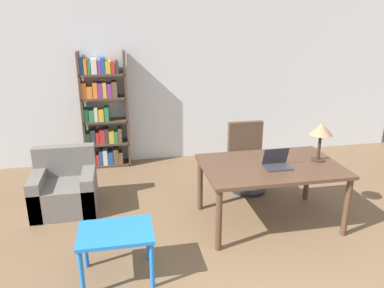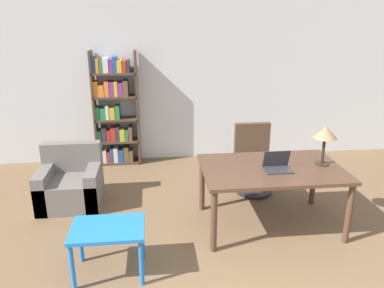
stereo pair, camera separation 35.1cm
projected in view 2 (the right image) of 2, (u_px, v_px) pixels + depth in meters
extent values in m
cube|color=silver|center=(198.00, 82.00, 6.41)|extent=(8.00, 0.06, 2.70)
cube|color=#4C3323|center=(272.00, 169.00, 4.35)|extent=(1.62, 1.05, 0.04)
cylinder|color=#4C3323|center=(214.00, 221.00, 3.95)|extent=(0.07, 0.07, 0.71)
cylinder|color=#4C3323|center=(349.00, 214.00, 4.11)|extent=(0.07, 0.07, 0.71)
cylinder|color=#4C3323|center=(202.00, 184.00, 4.83)|extent=(0.07, 0.07, 0.71)
cylinder|color=#4C3323|center=(314.00, 179.00, 4.98)|extent=(0.07, 0.07, 0.71)
cube|color=#2D2D33|center=(278.00, 170.00, 4.23)|extent=(0.30, 0.21, 0.02)
cube|color=#2D2D33|center=(276.00, 159.00, 4.27)|extent=(0.30, 0.07, 0.21)
cube|color=navy|center=(276.00, 158.00, 4.27)|extent=(0.27, 0.06, 0.18)
cylinder|color=#2D2319|center=(322.00, 164.00, 4.42)|extent=(0.16, 0.16, 0.01)
cylinder|color=#2D2319|center=(323.00, 151.00, 4.37)|extent=(0.04, 0.04, 0.31)
cone|color=#93704C|center=(325.00, 132.00, 4.30)|extent=(0.27, 0.27, 0.14)
cylinder|color=black|center=(254.00, 191.00, 5.42)|extent=(0.50, 0.50, 0.04)
cylinder|color=#262626|center=(254.00, 178.00, 5.35)|extent=(0.06, 0.06, 0.36)
cube|color=#4C3828|center=(255.00, 163.00, 5.28)|extent=(0.54, 0.54, 0.10)
cube|color=#4C3828|center=(252.00, 139.00, 5.40)|extent=(0.51, 0.08, 0.48)
cube|color=blue|center=(108.00, 229.00, 3.56)|extent=(0.70, 0.50, 0.04)
cylinder|color=blue|center=(72.00, 268.00, 3.41)|extent=(0.04, 0.04, 0.48)
cylinder|color=blue|center=(141.00, 263.00, 3.48)|extent=(0.04, 0.04, 0.48)
cylinder|color=blue|center=(80.00, 241.00, 3.82)|extent=(0.04, 0.04, 0.48)
cylinder|color=blue|center=(142.00, 237.00, 3.88)|extent=(0.04, 0.04, 0.48)
cube|color=#66605B|center=(71.00, 191.00, 5.01)|extent=(0.79, 0.71, 0.38)
cube|color=#66605B|center=(72.00, 156.00, 5.14)|extent=(0.79, 0.16, 0.40)
cube|color=#66605B|center=(46.00, 188.00, 4.96)|extent=(0.16, 0.71, 0.53)
cube|color=#66605B|center=(94.00, 185.00, 5.02)|extent=(0.16, 0.71, 0.53)
cube|color=#4C3828|center=(95.00, 110.00, 6.18)|extent=(0.04, 0.28, 1.91)
cube|color=#4C3828|center=(138.00, 108.00, 6.26)|extent=(0.04, 0.28, 1.91)
cube|color=#4C3828|center=(120.00, 161.00, 6.52)|extent=(0.70, 0.28, 0.04)
cube|color=silver|center=(101.00, 156.00, 6.45)|extent=(0.05, 0.24, 0.21)
cube|color=silver|center=(105.00, 155.00, 6.45)|extent=(0.07, 0.24, 0.22)
cube|color=#B72D28|center=(109.00, 156.00, 6.47)|extent=(0.05, 0.24, 0.19)
cube|color=#234C99|center=(112.00, 154.00, 6.46)|extent=(0.05, 0.24, 0.25)
cube|color=silver|center=(116.00, 154.00, 6.47)|extent=(0.07, 0.24, 0.25)
cube|color=#234C99|center=(121.00, 155.00, 6.48)|extent=(0.09, 0.24, 0.22)
cube|color=brown|center=(127.00, 153.00, 6.49)|extent=(0.09, 0.24, 0.26)
cube|color=brown|center=(131.00, 155.00, 6.50)|extent=(0.07, 0.24, 0.20)
cube|color=#4C3828|center=(118.00, 141.00, 6.40)|extent=(0.70, 0.28, 0.04)
cube|color=#2D7F47|center=(100.00, 135.00, 6.33)|extent=(0.06, 0.24, 0.18)
cube|color=#333338|center=(105.00, 134.00, 6.33)|extent=(0.08, 0.24, 0.23)
cube|color=#B72D28|center=(109.00, 135.00, 6.35)|extent=(0.05, 0.24, 0.19)
cube|color=#B72D28|center=(113.00, 133.00, 6.35)|extent=(0.08, 0.24, 0.23)
cube|color=#333338|center=(118.00, 133.00, 6.35)|extent=(0.06, 0.24, 0.24)
cube|color=gold|center=(122.00, 134.00, 6.37)|extent=(0.08, 0.24, 0.20)
cube|color=#2D7F47|center=(127.00, 134.00, 6.38)|extent=(0.06, 0.24, 0.19)
cube|color=brown|center=(131.00, 133.00, 6.38)|extent=(0.06, 0.24, 0.24)
cube|color=#4C3828|center=(117.00, 119.00, 6.28)|extent=(0.70, 0.28, 0.04)
cube|color=#2D7F47|center=(98.00, 113.00, 6.21)|extent=(0.07, 0.24, 0.20)
cube|color=#2D7F47|center=(103.00, 113.00, 6.22)|extent=(0.08, 0.24, 0.19)
cube|color=silver|center=(108.00, 112.00, 6.22)|extent=(0.05, 0.24, 0.23)
cube|color=gold|center=(113.00, 112.00, 6.23)|extent=(0.09, 0.24, 0.19)
cube|color=#2D7F47|center=(118.00, 112.00, 6.24)|extent=(0.07, 0.24, 0.22)
cube|color=#4C3828|center=(115.00, 97.00, 6.15)|extent=(0.70, 0.28, 0.04)
cube|color=orange|center=(96.00, 88.00, 6.08)|extent=(0.07, 0.24, 0.25)
cube|color=orange|center=(102.00, 90.00, 6.09)|extent=(0.09, 0.24, 0.19)
cube|color=orange|center=(107.00, 88.00, 6.09)|extent=(0.07, 0.24, 0.25)
cube|color=#7F338C|center=(112.00, 89.00, 6.10)|extent=(0.07, 0.24, 0.24)
cube|color=gold|center=(116.00, 88.00, 6.11)|extent=(0.06, 0.24, 0.24)
cube|color=#7F338C|center=(121.00, 89.00, 6.12)|extent=(0.07, 0.24, 0.22)
cube|color=brown|center=(126.00, 88.00, 6.12)|extent=(0.08, 0.24, 0.25)
cube|color=#4C3828|center=(114.00, 73.00, 6.03)|extent=(0.70, 0.28, 0.04)
cube|color=#234C99|center=(94.00, 65.00, 5.95)|extent=(0.05, 0.24, 0.25)
cube|color=orange|center=(98.00, 65.00, 5.96)|extent=(0.05, 0.24, 0.23)
cube|color=#2D7F47|center=(101.00, 66.00, 5.97)|extent=(0.04, 0.24, 0.19)
cube|color=silver|center=(106.00, 65.00, 5.97)|extent=(0.09, 0.24, 0.23)
cube|color=#7F338C|center=(111.00, 66.00, 5.99)|extent=(0.05, 0.24, 0.18)
cube|color=#234C99|center=(115.00, 64.00, 5.99)|extent=(0.06, 0.24, 0.25)
cube|color=gold|center=(120.00, 66.00, 6.00)|extent=(0.08, 0.24, 0.20)
cube|color=#B72D28|center=(124.00, 66.00, 6.01)|extent=(0.06, 0.24, 0.19)
cube|color=#333338|center=(128.00, 66.00, 6.02)|extent=(0.05, 0.24, 0.20)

